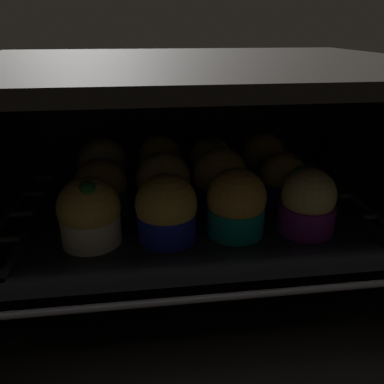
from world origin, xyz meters
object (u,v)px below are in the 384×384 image
at_px(muffin_row0_col0, 90,214).
at_px(muffin_row2_col0, 103,166).
at_px(muffin_row0_col2, 236,204).
at_px(muffin_row2_col2, 211,163).
at_px(muffin_row2_col3, 263,159).
at_px(muffin_row0_col1, 166,211).
at_px(muffin_row1_col2, 220,180).
at_px(muffin_row2_col1, 160,163).
at_px(muffin_row1_col0, 101,190).
at_px(baking_tray, 192,209).
at_px(muffin_row1_col3, 282,181).
at_px(muffin_row0_col3, 307,203).
at_px(muffin_row1_col1, 164,183).

bearing_deg(muffin_row0_col0, muffin_row2_col0, 89.16).
distance_m(muffin_row0_col2, muffin_row2_col2, 0.17).
height_order(muffin_row2_col2, muffin_row2_col3, same).
bearing_deg(muffin_row2_col3, muffin_row0_col1, -134.85).
xyz_separation_m(muffin_row1_col2, muffin_row2_col2, (0.00, 0.09, -0.00)).
distance_m(muffin_row0_col0, muffin_row2_col1, 0.20).
xyz_separation_m(muffin_row1_col0, muffin_row2_col0, (-0.00, 0.09, 0.00)).
distance_m(baking_tray, muffin_row0_col1, 0.11).
xyz_separation_m(muffin_row1_col3, muffin_row2_col3, (-0.00, 0.09, 0.00)).
relative_size(baking_tray, muffin_row0_col3, 5.23).
relative_size(muffin_row0_col1, muffin_row0_col3, 1.00).
height_order(muffin_row0_col0, muffin_row0_col3, muffin_row0_col0).
xyz_separation_m(baking_tray, muffin_row2_col3, (0.13, 0.08, 0.04)).
distance_m(muffin_row0_col0, muffin_row0_col3, 0.27).
distance_m(muffin_row2_col1, muffin_row2_col3, 0.17).
height_order(muffin_row0_col1, muffin_row2_col0, same).
distance_m(muffin_row0_col2, muffin_row1_col3, 0.12).
bearing_deg(muffin_row2_col3, muffin_row0_col0, -147.07).
bearing_deg(muffin_row2_col1, muffin_row2_col0, -177.06).
distance_m(muffin_row2_col2, muffin_row2_col3, 0.09).
bearing_deg(muffin_row0_col3, muffin_row0_col0, 179.05).
height_order(muffin_row0_col2, muffin_row1_col2, same).
relative_size(muffin_row1_col1, muffin_row2_col3, 1.01).
xyz_separation_m(muffin_row1_col1, muffin_row1_col3, (0.17, -0.00, -0.00)).
height_order(muffin_row1_col3, muffin_row2_col2, muffin_row2_col2).
relative_size(muffin_row0_col0, muffin_row2_col1, 1.01).
relative_size(muffin_row0_col3, muffin_row1_col2, 0.96).
distance_m(muffin_row0_col2, muffin_row1_col2, 0.08).
relative_size(baking_tray, muffin_row2_col2, 5.30).
bearing_deg(baking_tray, muffin_row0_col3, -34.03).
distance_m(muffin_row0_col1, muffin_row2_col1, 0.18).
bearing_deg(muffin_row0_col3, muffin_row2_col1, 134.28).
distance_m(muffin_row0_col0, muffin_row0_col1, 0.09).
relative_size(muffin_row1_col0, muffin_row1_col1, 0.93).
bearing_deg(muffin_row1_col3, muffin_row0_col3, -89.15).
distance_m(muffin_row1_col1, muffin_row2_col3, 0.19).
bearing_deg(muffin_row0_col2, muffin_row2_col1, 115.75).
relative_size(muffin_row2_col0, muffin_row2_col1, 0.99).
relative_size(muffin_row0_col2, muffin_row2_col2, 1.04).
height_order(muffin_row0_col0, muffin_row2_col3, muffin_row0_col0).
height_order(baking_tray, muffin_row1_col0, muffin_row1_col0).
distance_m(muffin_row0_col1, muffin_row0_col2, 0.09).
height_order(muffin_row2_col0, muffin_row2_col3, same).
height_order(muffin_row1_col0, muffin_row2_col2, muffin_row2_col2).
bearing_deg(muffin_row0_col1, muffin_row0_col3, -0.47).
height_order(muffin_row2_col1, muffin_row2_col2, muffin_row2_col1).
height_order(baking_tray, muffin_row2_col2, muffin_row2_col2).
bearing_deg(muffin_row2_col0, muffin_row1_col0, -87.44).
bearing_deg(muffin_row2_col2, muffin_row1_col0, -152.41).
bearing_deg(muffin_row1_col1, muffin_row0_col3, -26.96).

